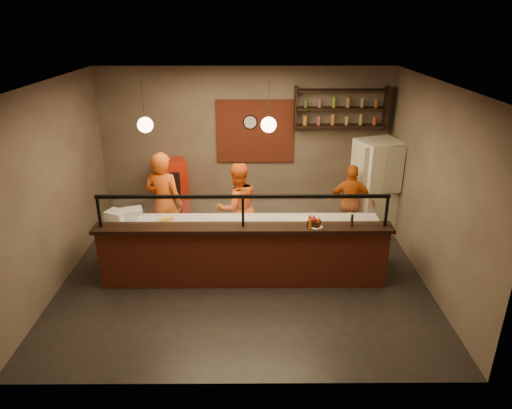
{
  "coord_description": "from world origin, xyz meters",
  "views": [
    {
      "loc": [
        0.16,
        -6.75,
        4.11
      ],
      "look_at": [
        0.21,
        0.3,
        1.18
      ],
      "focal_mm": 32.0,
      "sensor_mm": 36.0,
      "label": 1
    }
  ],
  "objects_px": {
    "cook_right": "(351,203)",
    "condiment_caddy": "(314,224)",
    "pepper_mill": "(352,221)",
    "wall_clock": "(250,122)",
    "fridge": "(376,187)",
    "pizza_dough": "(303,222)",
    "cook_mid": "(237,208)",
    "cook_left": "(164,204)",
    "red_cooler": "(173,192)"
  },
  "relations": [
    {
      "from": "pizza_dough",
      "to": "condiment_caddy",
      "type": "distance_m",
      "value": 0.55
    },
    {
      "from": "cook_mid",
      "to": "cook_right",
      "type": "bearing_deg",
      "value": 168.49
    },
    {
      "from": "red_cooler",
      "to": "pizza_dough",
      "type": "bearing_deg",
      "value": -54.42
    },
    {
      "from": "pepper_mill",
      "to": "cook_mid",
      "type": "bearing_deg",
      "value": 145.4
    },
    {
      "from": "cook_right",
      "to": "condiment_caddy",
      "type": "bearing_deg",
      "value": 71.86
    },
    {
      "from": "cook_left",
      "to": "red_cooler",
      "type": "bearing_deg",
      "value": -71.84
    },
    {
      "from": "cook_right",
      "to": "cook_mid",
      "type": "bearing_deg",
      "value": 22.31
    },
    {
      "from": "cook_mid",
      "to": "cook_right",
      "type": "xyz_separation_m",
      "value": [
        2.18,
        0.44,
        -0.09
      ]
    },
    {
      "from": "wall_clock",
      "to": "red_cooler",
      "type": "relative_size",
      "value": 0.22
    },
    {
      "from": "fridge",
      "to": "red_cooler",
      "type": "distance_m",
      "value": 4.15
    },
    {
      "from": "wall_clock",
      "to": "cook_mid",
      "type": "xyz_separation_m",
      "value": [
        -0.23,
        -1.52,
        -1.25
      ]
    },
    {
      "from": "red_cooler",
      "to": "cook_mid",
      "type": "bearing_deg",
      "value": -57.3
    },
    {
      "from": "cook_left",
      "to": "pepper_mill",
      "type": "xyz_separation_m",
      "value": [
        3.15,
        -1.19,
        0.2
      ]
    },
    {
      "from": "red_cooler",
      "to": "condiment_caddy",
      "type": "height_order",
      "value": "red_cooler"
    },
    {
      "from": "cook_left",
      "to": "cook_mid",
      "type": "relative_size",
      "value": 1.13
    },
    {
      "from": "condiment_caddy",
      "to": "pepper_mill",
      "type": "xyz_separation_m",
      "value": [
        0.59,
        0.0,
        0.05
      ]
    },
    {
      "from": "pepper_mill",
      "to": "cook_right",
      "type": "bearing_deg",
      "value": 78.22
    },
    {
      "from": "red_cooler",
      "to": "pizza_dough",
      "type": "relative_size",
      "value": 2.81
    },
    {
      "from": "cook_mid",
      "to": "pizza_dough",
      "type": "height_order",
      "value": "cook_mid"
    },
    {
      "from": "wall_clock",
      "to": "cook_mid",
      "type": "bearing_deg",
      "value": -98.68
    },
    {
      "from": "cook_mid",
      "to": "fridge",
      "type": "distance_m",
      "value": 2.84
    },
    {
      "from": "cook_left",
      "to": "pizza_dough",
      "type": "bearing_deg",
      "value": 179.48
    },
    {
      "from": "cook_mid",
      "to": "pizza_dough",
      "type": "xyz_separation_m",
      "value": [
        1.12,
        -0.77,
        0.06
      ]
    },
    {
      "from": "cook_left",
      "to": "cook_mid",
      "type": "bearing_deg",
      "value": -161.52
    },
    {
      "from": "pepper_mill",
      "to": "red_cooler",
      "type": "bearing_deg",
      "value": 142.48
    },
    {
      "from": "cook_mid",
      "to": "condiment_caddy",
      "type": "bearing_deg",
      "value": 111.52
    },
    {
      "from": "pepper_mill",
      "to": "wall_clock",
      "type": "bearing_deg",
      "value": 119.88
    },
    {
      "from": "cook_right",
      "to": "pepper_mill",
      "type": "xyz_separation_m",
      "value": [
        -0.35,
        -1.7,
        0.4
      ]
    },
    {
      "from": "cook_right",
      "to": "pepper_mill",
      "type": "relative_size",
      "value": 7.57
    },
    {
      "from": "cook_right",
      "to": "pepper_mill",
      "type": "distance_m",
      "value": 1.78
    },
    {
      "from": "cook_mid",
      "to": "cook_right",
      "type": "relative_size",
      "value": 1.12
    },
    {
      "from": "wall_clock",
      "to": "cook_left",
      "type": "height_order",
      "value": "wall_clock"
    },
    {
      "from": "cook_right",
      "to": "pizza_dough",
      "type": "xyz_separation_m",
      "value": [
        -1.06,
        -1.21,
        0.15
      ]
    },
    {
      "from": "condiment_caddy",
      "to": "pepper_mill",
      "type": "bearing_deg",
      "value": 0.09
    },
    {
      "from": "pepper_mill",
      "to": "pizza_dough",
      "type": "bearing_deg",
      "value": 144.9
    },
    {
      "from": "cook_right",
      "to": "condiment_caddy",
      "type": "xyz_separation_m",
      "value": [
        -0.94,
        -1.7,
        0.35
      ]
    },
    {
      "from": "pizza_dough",
      "to": "cook_left",
      "type": "bearing_deg",
      "value": 164.16
    },
    {
      "from": "cook_right",
      "to": "red_cooler",
      "type": "relative_size",
      "value": 1.1
    },
    {
      "from": "fridge",
      "to": "red_cooler",
      "type": "relative_size",
      "value": 1.38
    },
    {
      "from": "fridge",
      "to": "pepper_mill",
      "type": "distance_m",
      "value": 2.25
    },
    {
      "from": "cook_mid",
      "to": "fridge",
      "type": "xyz_separation_m",
      "value": [
        2.73,
        0.79,
        0.1
      ]
    },
    {
      "from": "wall_clock",
      "to": "fridge",
      "type": "relative_size",
      "value": 0.16
    },
    {
      "from": "condiment_caddy",
      "to": "pepper_mill",
      "type": "distance_m",
      "value": 0.59
    },
    {
      "from": "wall_clock",
      "to": "cook_mid",
      "type": "height_order",
      "value": "wall_clock"
    },
    {
      "from": "pepper_mill",
      "to": "cook_left",
      "type": "bearing_deg",
      "value": 159.33
    },
    {
      "from": "pizza_dough",
      "to": "condiment_caddy",
      "type": "xyz_separation_m",
      "value": [
        0.11,
        -0.49,
        0.21
      ]
    },
    {
      "from": "fridge",
      "to": "condiment_caddy",
      "type": "bearing_deg",
      "value": -144.89
    },
    {
      "from": "wall_clock",
      "to": "red_cooler",
      "type": "height_order",
      "value": "wall_clock"
    },
    {
      "from": "cook_mid",
      "to": "red_cooler",
      "type": "distance_m",
      "value": 1.84
    },
    {
      "from": "cook_right",
      "to": "red_cooler",
      "type": "xyz_separation_m",
      "value": [
        -3.57,
        0.77,
        -0.07
      ]
    }
  ]
}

